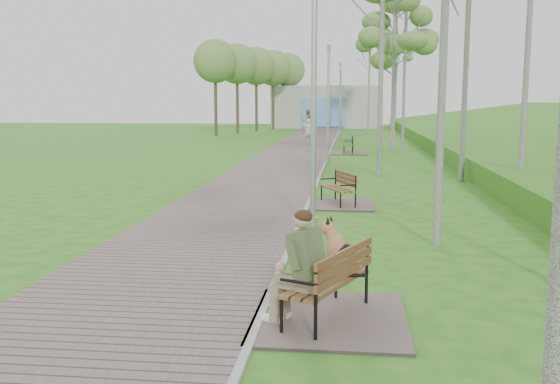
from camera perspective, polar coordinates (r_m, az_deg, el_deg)
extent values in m
plane|color=#236813|center=(10.41, 0.35, -6.57)|extent=(120.00, 120.00, 0.00)
cube|color=#635650|center=(31.74, 1.39, 3.61)|extent=(3.50, 67.00, 0.04)
cube|color=#999993|center=(31.63, 4.55, 3.57)|extent=(0.10, 67.00, 0.05)
cube|color=#9E9E99|center=(61.05, 4.14, 7.77)|extent=(10.00, 5.00, 4.00)
cube|color=#5D90D0|center=(58.46, 4.02, 7.25)|extent=(4.00, 0.20, 2.60)
cube|color=#635650|center=(7.88, 4.58, -11.43)|extent=(1.88, 2.09, 0.04)
cube|color=brown|center=(7.74, 4.24, -8.28)|extent=(1.06, 1.63, 0.04)
cube|color=brown|center=(7.56, 5.98, -6.49)|extent=(0.67, 1.45, 0.35)
cube|color=#635650|center=(16.13, 5.44, -1.15)|extent=(1.71, 1.90, 0.04)
cube|color=brown|center=(16.07, 5.29, 0.29)|extent=(0.96, 1.48, 0.04)
cube|color=brown|center=(16.12, 6.05, 1.23)|extent=(0.60, 1.32, 0.31)
cube|color=#635650|center=(31.59, 6.32, 3.53)|extent=(1.81, 2.02, 0.04)
cube|color=brown|center=(31.55, 6.24, 4.32)|extent=(0.48, 1.52, 0.04)
cube|color=brown|center=(31.54, 6.69, 4.81)|extent=(0.07, 1.51, 0.33)
cylinder|color=#A1A3A9|center=(12.85, 3.01, -2.98)|extent=(0.20, 0.20, 0.30)
cylinder|color=#A1A3A9|center=(12.60, 3.09, 7.70)|extent=(0.12, 0.12, 5.07)
cylinder|color=#A1A3A9|center=(26.93, 4.37, 2.98)|extent=(0.19, 0.19, 0.29)
cylinder|color=#A1A3A9|center=(26.81, 4.42, 7.79)|extent=(0.12, 0.12, 4.80)
cylinder|color=#A1A3A9|center=(26.90, 4.48, 13.01)|extent=(0.17, 0.17, 0.24)
cylinder|color=#A1A3A9|center=(41.34, 5.49, 4.85)|extent=(0.18, 0.18, 0.26)
cylinder|color=#A1A3A9|center=(41.27, 5.54, 7.72)|extent=(0.11, 0.11, 4.41)
cylinder|color=#A1A3A9|center=(41.30, 5.58, 10.84)|extent=(0.16, 0.16, 0.22)
cylinder|color=#A1A3A9|center=(54.94, 5.48, 5.77)|extent=(0.23, 0.23, 0.34)
cylinder|color=#A1A3A9|center=(54.89, 5.52, 8.55)|extent=(0.14, 0.14, 5.66)
cylinder|color=#A1A3A9|center=(54.97, 5.57, 11.56)|extent=(0.20, 0.20, 0.28)
imported|color=silver|center=(38.83, 2.57, 5.59)|extent=(0.63, 0.50, 1.53)
imported|color=gray|center=(51.45, 2.53, 6.50)|extent=(1.12, 0.99, 1.92)
cylinder|color=silver|center=(11.77, 14.83, 15.29)|extent=(0.18, 0.18, 8.31)
cylinder|color=silver|center=(18.26, 21.89, 15.22)|extent=(0.18, 0.18, 10.07)
cylinder|color=silver|center=(22.59, 9.28, 13.04)|extent=(0.19, 0.19, 9.09)
cylinder|color=silver|center=(21.62, 16.78, 14.23)|extent=(0.20, 0.20, 10.01)
cylinder|color=silver|center=(32.78, 10.33, 10.53)|extent=(0.17, 0.17, 7.93)
ellipsoid|color=olive|center=(32.98, 10.45, 14.94)|extent=(2.48, 2.48, 3.49)
cylinder|color=silver|center=(35.80, 11.32, 10.74)|extent=(0.17, 0.17, 8.46)
ellipsoid|color=olive|center=(36.02, 11.45, 15.04)|extent=(2.45, 2.45, 3.72)
cylinder|color=silver|center=(34.62, 10.42, 9.83)|extent=(0.17, 0.17, 7.23)
ellipsoid|color=olive|center=(34.75, 10.52, 13.65)|extent=(2.49, 2.49, 3.18)
cylinder|color=silver|center=(49.95, 8.17, 10.54)|extent=(0.17, 0.17, 9.18)
ellipsoid|color=olive|center=(50.15, 8.24, 13.89)|extent=(2.40, 2.40, 4.04)
cylinder|color=silver|center=(58.45, 10.58, 10.00)|extent=(0.16, 0.16, 8.85)
ellipsoid|color=olive|center=(58.60, 10.65, 12.77)|extent=(2.26, 2.26, 3.89)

